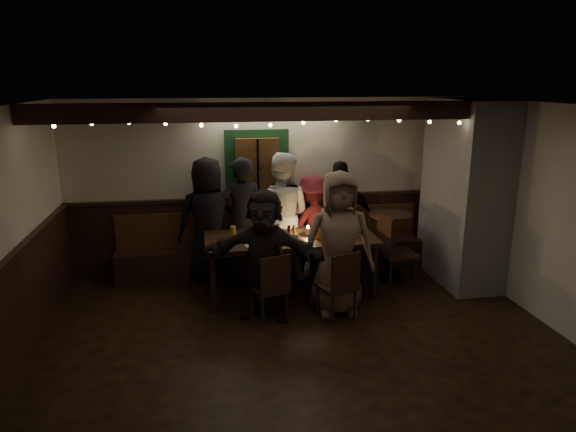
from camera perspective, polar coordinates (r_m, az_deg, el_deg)
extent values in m
cube|color=black|center=(5.92, 1.54, -14.00)|extent=(6.00, 5.00, 0.01)
cube|color=black|center=(5.18, 1.74, 12.14)|extent=(6.00, 5.00, 0.01)
cube|color=silver|center=(7.81, -2.02, 3.42)|extent=(6.00, 0.01, 2.60)
cube|color=silver|center=(6.67, 27.83, -0.33)|extent=(0.01, 5.00, 2.60)
cube|color=black|center=(7.96, -1.94, -1.91)|extent=(6.00, 0.05, 1.10)
cube|color=black|center=(5.90, -28.55, -10.02)|extent=(0.05, 5.00, 1.10)
cube|color=slate|center=(7.70, 19.04, 2.44)|extent=(0.70, 1.40, 2.60)
cube|color=black|center=(7.83, -1.67, -4.72)|extent=(4.60, 0.45, 0.45)
cube|color=#35200F|center=(7.86, -1.89, -1.00)|extent=(4.60, 0.06, 0.50)
cube|color=#153F1D|center=(7.66, -3.47, 5.84)|extent=(0.95, 0.04, 1.00)
cube|color=#35200F|center=(7.60, -3.42, 5.77)|extent=(0.64, 0.12, 0.76)
cube|color=black|center=(6.17, -0.16, 11.53)|extent=(6.00, 0.16, 0.22)
sphere|color=#FFE599|center=(6.27, -24.57, 9.06)|extent=(0.04, 0.04, 0.04)
sphere|color=#FFE599|center=(6.18, -20.97, 9.57)|extent=(0.04, 0.04, 0.04)
sphere|color=#FFE599|center=(6.12, -17.25, 9.89)|extent=(0.04, 0.04, 0.04)
sphere|color=#FFE599|center=(6.08, -13.45, 9.97)|extent=(0.04, 0.04, 0.04)
sphere|color=#FFE599|center=(6.07, -9.61, 9.91)|extent=(0.04, 0.04, 0.04)
sphere|color=#FFE599|center=(6.09, -5.78, 9.90)|extent=(0.04, 0.04, 0.04)
sphere|color=#FFE599|center=(6.13, -2.00, 10.06)|extent=(0.04, 0.04, 0.04)
sphere|color=#FFE599|center=(6.20, 1.72, 10.33)|extent=(0.04, 0.04, 0.04)
sphere|color=#FFE599|center=(6.29, 5.36, 10.56)|extent=(0.04, 0.04, 0.04)
sphere|color=#FFE599|center=(6.40, 8.88, 10.57)|extent=(0.04, 0.04, 0.04)
sphere|color=#FFE599|center=(6.54, 12.25, 10.36)|extent=(0.04, 0.04, 0.04)
sphere|color=#FFE599|center=(6.70, 15.46, 10.04)|extent=(0.04, 0.04, 0.04)
sphere|color=#FFE599|center=(6.88, 18.51, 9.80)|extent=(0.04, 0.04, 0.04)
sphere|color=#FFE599|center=(7.08, 21.41, 9.72)|extent=(0.04, 0.04, 0.04)
cube|color=black|center=(6.90, 0.28, -2.57)|extent=(2.28, 0.98, 0.07)
cylinder|color=black|center=(6.56, -8.27, -7.46)|extent=(0.08, 0.08, 0.75)
cylinder|color=black|center=(7.31, -8.48, -5.08)|extent=(0.08, 0.08, 0.75)
cylinder|color=black|center=(6.92, 9.56, -6.29)|extent=(0.08, 0.08, 0.75)
cylinder|color=black|center=(7.64, 7.58, -4.16)|extent=(0.08, 0.08, 0.75)
cylinder|color=#BF7226|center=(6.88, -6.13, -1.75)|extent=(0.08, 0.08, 0.15)
cylinder|color=#BF7226|center=(6.57, -3.83, -2.51)|extent=(0.08, 0.08, 0.15)
cylinder|color=silver|center=(6.99, -1.00, -1.39)|extent=(0.08, 0.08, 0.15)
cylinder|color=#BF7226|center=(6.78, 3.33, -1.95)|extent=(0.08, 0.08, 0.15)
cylinder|color=silver|center=(7.23, 4.65, -0.89)|extent=(0.08, 0.08, 0.15)
cylinder|color=#BF7226|center=(6.88, 7.55, -1.79)|extent=(0.08, 0.08, 0.15)
cylinder|color=white|center=(6.51, -3.61, -3.30)|extent=(0.28, 0.28, 0.02)
cube|color=#B2B2B7|center=(6.83, 0.37, -2.22)|extent=(0.17, 0.11, 0.05)
cylinder|color=#990C0C|center=(6.80, 0.10, -1.76)|extent=(0.04, 0.04, 0.17)
cylinder|color=gold|center=(6.81, 0.64, -1.73)|extent=(0.04, 0.04, 0.17)
cylinder|color=silver|center=(6.97, 2.22, -1.73)|extent=(0.05, 0.05, 0.09)
sphere|color=#FFB24C|center=(6.95, 2.23, -1.22)|extent=(0.03, 0.03, 0.03)
cube|color=black|center=(6.28, -2.10, -8.08)|extent=(0.49, 0.49, 0.04)
cube|color=black|center=(6.04, -1.39, -6.55)|extent=(0.38, 0.15, 0.45)
cylinder|color=black|center=(6.56, -1.42, -9.04)|extent=(0.03, 0.03, 0.38)
cylinder|color=black|center=(6.30, -0.13, -10.09)|extent=(0.03, 0.03, 0.38)
cylinder|color=black|center=(6.44, -3.99, -9.56)|extent=(0.03, 0.03, 0.38)
cylinder|color=black|center=(6.18, -2.79, -10.65)|extent=(0.03, 0.03, 0.38)
cube|color=black|center=(6.34, 5.41, -7.83)|extent=(0.52, 0.52, 0.04)
cube|color=black|center=(6.11, 6.45, -6.23)|extent=(0.39, 0.17, 0.46)
cylinder|color=black|center=(6.63, 5.71, -8.79)|extent=(0.03, 0.03, 0.39)
cylinder|color=black|center=(6.40, 7.42, -9.79)|extent=(0.03, 0.03, 0.39)
cylinder|color=black|center=(6.46, 3.33, -9.40)|extent=(0.03, 0.03, 0.39)
cylinder|color=black|center=(6.22, 4.99, -10.46)|extent=(0.03, 0.03, 0.39)
cube|color=black|center=(7.40, 12.10, -4.14)|extent=(0.50, 0.50, 0.04)
cube|color=black|center=(7.22, 10.71, -2.12)|extent=(0.08, 0.47, 0.54)
cylinder|color=black|center=(7.41, 13.96, -6.29)|extent=(0.04, 0.04, 0.46)
cylinder|color=black|center=(7.25, 11.29, -6.62)|extent=(0.04, 0.04, 0.46)
cylinder|color=black|center=(7.73, 12.65, -5.33)|extent=(0.04, 0.04, 0.46)
cylinder|color=black|center=(7.57, 10.07, -5.62)|extent=(0.04, 0.04, 0.46)
cylinder|color=black|center=(7.87, 10.98, -6.52)|extent=(0.50, 0.50, 0.03)
cylinder|color=black|center=(7.72, 11.14, -3.31)|extent=(0.07, 0.07, 0.96)
cylinder|color=black|center=(7.58, 11.32, 0.12)|extent=(0.61, 0.61, 0.04)
imported|color=black|center=(7.45, -8.82, -0.41)|extent=(0.96, 0.69, 1.81)
imported|color=black|center=(7.42, -5.14, -0.37)|extent=(0.68, 0.46, 1.81)
imported|color=silver|center=(7.52, -0.76, 0.07)|extent=(1.09, 0.98, 1.86)
imported|color=maroon|center=(7.72, 2.76, -0.93)|extent=(1.10, 0.88, 1.50)
imported|color=black|center=(7.72, 5.82, -0.19)|extent=(1.06, 0.60, 1.70)
imported|color=black|center=(6.20, -2.64, -4.35)|extent=(1.57, 0.97, 1.62)
imported|color=#7B614C|center=(6.35, 5.62, -3.03)|extent=(0.92, 0.62, 1.81)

